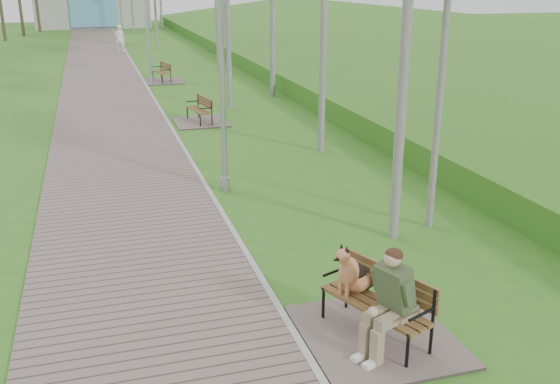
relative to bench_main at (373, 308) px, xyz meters
The scene contains 12 objects.
ground 4.84m from the bench_main, 101.09° to the left, with size 120.00×120.00×0.00m, color #326B22.
walkway 26.37m from the bench_main, 95.83° to the left, with size 3.50×67.00×0.04m, color #70615B.
kerb 26.25m from the bench_main, 92.02° to the left, with size 0.10×67.00×0.05m, color #999993.
embankment 27.10m from the bench_main, 65.88° to the left, with size 14.00×70.00×1.60m, color #447F23.
building_north 55.78m from the bench_main, 92.49° to the left, with size 10.00×5.20×4.00m.
bench_main is the anchor object (origin of this frame).
bench_second 13.24m from the bench_main, 89.76° to the left, with size 1.65×1.84×1.02m.
bench_third 21.88m from the bench_main, 90.36° to the left, with size 1.69×1.87×1.03m.
lamp_post_near 6.72m from the bench_main, 95.13° to the left, with size 0.21×0.21×5.44m.
lamp_post_second 21.56m from the bench_main, 91.80° to the left, with size 0.23×0.23×5.86m.
lamp_post_third 39.54m from the bench_main, 91.14° to the left, with size 0.23×0.23×5.95m.
pedestrian_near 34.30m from the bench_main, 92.05° to the left, with size 0.61×0.40×1.67m, color white.
Camera 1 is at (-2.23, -11.09, 4.46)m, focal length 40.00 mm.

